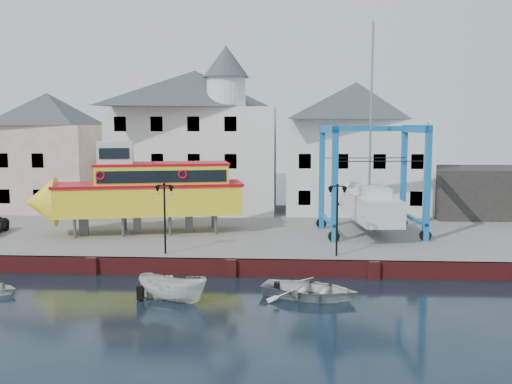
{
  "coord_description": "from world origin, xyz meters",
  "views": [
    {
      "loc": [
        3.25,
        -31.28,
        8.52
      ],
      "look_at": [
        1.0,
        7.0,
        4.0
      ],
      "focal_mm": 40.0,
      "sensor_mm": 36.0,
      "label": 1
    }
  ],
  "objects": [
    {
      "name": "tour_boat",
      "position": [
        -7.3,
        7.44,
        4.01
      ],
      "size": [
        15.07,
        6.59,
        6.39
      ],
      "rotation": [
        0.0,
        0.0,
        0.22
      ],
      "color": "#59595E",
      "rests_on": "hardstanding"
    },
    {
      "name": "lamp_post_right",
      "position": [
        6.0,
        1.2,
        4.17
      ],
      "size": [
        1.12,
        0.32,
        4.2
      ],
      "color": "black",
      "rests_on": "hardstanding"
    },
    {
      "name": "lamp_post_left",
      "position": [
        -4.0,
        1.2,
        4.17
      ],
      "size": [
        1.12,
        0.32,
        4.2
      ],
      "color": "black",
      "rests_on": "hardstanding"
    },
    {
      "name": "quay_wall",
      "position": [
        -0.0,
        0.1,
        0.5
      ],
      "size": [
        44.0,
        0.47,
        1.0
      ],
      "color": "maroon",
      "rests_on": "ground"
    },
    {
      "name": "hardstanding",
      "position": [
        0.0,
        11.0,
        0.5
      ],
      "size": [
        44.0,
        22.0,
        1.0
      ],
      "primitive_type": "cube",
      "color": "slate",
      "rests_on": "ground"
    },
    {
      "name": "shed_dark",
      "position": [
        19.0,
        17.0,
        3.0
      ],
      "size": [
        8.0,
        7.0,
        4.0
      ],
      "primitive_type": "cube",
      "color": "#272422",
      "rests_on": "hardstanding"
    },
    {
      "name": "building_pink",
      "position": [
        -18.0,
        18.0,
        6.15
      ],
      "size": [
        8.0,
        7.0,
        10.3
      ],
      "color": "tan",
      "rests_on": "hardstanding"
    },
    {
      "name": "building_white_right",
      "position": [
        9.0,
        19.0,
        6.6
      ],
      "size": [
        12.0,
        8.0,
        11.2
      ],
      "color": "silver",
      "rests_on": "hardstanding"
    },
    {
      "name": "building_white_main",
      "position": [
        -4.87,
        18.39,
        7.34
      ],
      "size": [
        14.0,
        8.3,
        14.0
      ],
      "color": "silver",
      "rests_on": "hardstanding"
    },
    {
      "name": "travel_lift",
      "position": [
        8.76,
        8.75,
        3.41
      ],
      "size": [
        7.29,
        9.78,
        14.46
      ],
      "rotation": [
        0.0,
        0.0,
        0.11
      ],
      "color": "#1166A7",
      "rests_on": "hardstanding"
    },
    {
      "name": "motorboat_a",
      "position": [
        -2.37,
        -4.63,
        0.0
      ],
      "size": [
        4.08,
        2.75,
        1.48
      ],
      "primitive_type": "imported",
      "rotation": [
        0.0,
        0.0,
        1.19
      ],
      "color": "silver",
      "rests_on": "ground"
    },
    {
      "name": "ground",
      "position": [
        0.0,
        0.0,
        0.0
      ],
      "size": [
        140.0,
        140.0,
        0.0
      ],
      "primitive_type": "plane",
      "color": "black",
      "rests_on": "ground"
    },
    {
      "name": "motorboat_b",
      "position": [
        4.27,
        -3.62,
        0.0
      ],
      "size": [
        5.62,
        4.71,
        1.0
      ],
      "primitive_type": "imported",
      "rotation": [
        0.0,
        0.0,
        1.27
      ],
      "color": "silver",
      "rests_on": "ground"
    }
  ]
}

